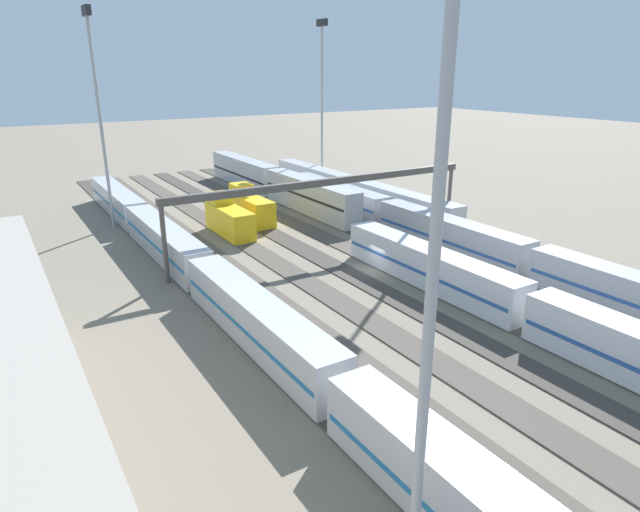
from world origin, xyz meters
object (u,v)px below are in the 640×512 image
object	(u,v)px
train_on_track_0	(353,189)
train_on_track_1	(516,256)
train_on_track_3	(530,310)
light_mast_0	(322,83)
signal_gantry	(329,187)
train_on_track_4	(250,207)
train_on_track_2	(274,183)
train_on_track_5	(229,219)
light_mast_2	(448,76)
train_on_track_7	(202,274)
light_mast_3	(446,86)
light_mast_1	(97,93)

from	to	relation	value
train_on_track_0	train_on_track_1	bearing A→B (deg)	172.29
train_on_track_3	light_mast_0	bearing A→B (deg)	-16.75
train_on_track_3	light_mast_0	xyz separation A→B (m)	(62.20, -18.71, 16.41)
light_mast_0	signal_gantry	distance (m)	42.63
train_on_track_4	light_mast_0	world-z (taller)	light_mast_0
train_on_track_2	train_on_track_0	world-z (taller)	train_on_track_2
train_on_track_5	light_mast_2	xyz separation A→B (m)	(-10.76, -27.09, 17.77)
train_on_track_4	train_on_track_3	xyz separation A→B (m)	(-43.59, -5.00, -0.16)
train_on_track_5	light_mast_0	world-z (taller)	light_mast_0
train_on_track_4	signal_gantry	bearing A→B (deg)	-171.53
train_on_track_1	train_on_track_5	bearing A→B (deg)	33.78
train_on_track_7	train_on_track_3	bearing A→B (deg)	-137.90
light_mast_3	light_mast_2	bearing A→B (deg)	-44.58
train_on_track_7	train_on_track_5	size ratio (longest dim) A/B	9.56
train_on_track_4	light_mast_3	size ratio (longest dim) A/B	0.31
train_on_track_7	light_mast_1	bearing A→B (deg)	4.44
train_on_track_5	signal_gantry	bearing A→B (deg)	-149.24
train_on_track_5	train_on_track_2	bearing A→B (deg)	-42.66
light_mast_1	light_mast_3	world-z (taller)	light_mast_3
train_on_track_2	light_mast_0	size ratio (longest dim) A/B	1.62
train_on_track_4	train_on_track_3	distance (m)	43.87
train_on_track_5	light_mast_2	size ratio (longest dim) A/B	0.31
train_on_track_3	signal_gantry	xyz separation A→B (m)	(26.80, 2.50, 5.73)
train_on_track_0	train_on_track_5	distance (m)	25.97
train_on_track_2	light_mast_0	distance (m)	21.91
train_on_track_2	light_mast_3	xyz separation A→B (m)	(-68.46, 28.73, 17.58)
train_on_track_7	train_on_track_1	distance (m)	32.55
train_on_track_7	signal_gantry	size ratio (longest dim) A/B	2.39
train_on_track_2	signal_gantry	size ratio (longest dim) A/B	1.18
light_mast_2	signal_gantry	world-z (taller)	light_mast_2
train_on_track_7	train_on_track_1	size ratio (longest dim) A/B	1.06
train_on_track_0	light_mast_3	world-z (taller)	light_mast_3
signal_gantry	light_mast_2	bearing A→B (deg)	-84.63
train_on_track_0	light_mast_3	xyz separation A→B (m)	(-59.20, 38.73, 18.18)
train_on_track_1	light_mast_3	xyz separation A→B (m)	(-22.28, 33.73, 18.13)
train_on_track_1	train_on_track_0	distance (m)	37.25
train_on_track_3	train_on_track_4	bearing A→B (deg)	6.54
train_on_track_4	light_mast_3	xyz separation A→B (m)	(-56.36, 18.73, 18.04)
light_mast_1	light_mast_3	xyz separation A→B (m)	(-64.02, 1.47, 2.33)
train_on_track_2	train_on_track_1	world-z (taller)	train_on_track_2
light_mast_0	train_on_track_4	bearing A→B (deg)	128.13
train_on_track_7	light_mast_3	distance (m)	39.54
light_mast_0	light_mast_2	distance (m)	33.63
train_on_track_3	train_on_track_1	size ratio (longest dim) A/B	0.52
train_on_track_7	light_mast_3	world-z (taller)	light_mast_3
light_mast_3	signal_gantry	size ratio (longest dim) A/B	0.81
train_on_track_1	light_mast_3	world-z (taller)	light_mast_3
train_on_track_4	signal_gantry	xyz separation A→B (m)	(-16.79, -2.50, 5.58)
train_on_track_3	light_mast_3	world-z (taller)	light_mast_3
light_mast_1	light_mast_2	size ratio (longest dim) A/B	0.88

